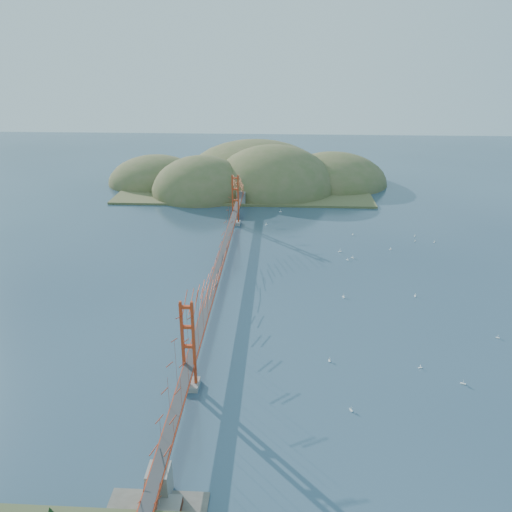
{
  "coord_description": "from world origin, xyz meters",
  "views": [
    {
      "loc": [
        10.55,
        -79.13,
        38.16
      ],
      "look_at": [
        6.31,
        0.0,
        4.8
      ],
      "focal_mm": 35.0,
      "sensor_mm": 36.0,
      "label": 1
    }
  ],
  "objects_px": {
    "sailboat_0": "(344,296)",
    "sailboat_1": "(347,259)",
    "fort": "(160,508)",
    "sailboat_2": "(463,383)",
    "bridge": "(219,243)"
  },
  "relations": [
    {
      "from": "fort",
      "to": "sailboat_0",
      "type": "relative_size",
      "value": 5.06
    },
    {
      "from": "sailboat_0",
      "to": "sailboat_2",
      "type": "height_order",
      "value": "sailboat_2"
    },
    {
      "from": "fort",
      "to": "sailboat_1",
      "type": "xyz_separation_m",
      "value": [
        23.1,
        58.06,
        -0.52
      ]
    },
    {
      "from": "bridge",
      "to": "sailboat_0",
      "type": "xyz_separation_m",
      "value": [
        21.06,
        -5.57,
        -6.85
      ]
    },
    {
      "from": "bridge",
      "to": "sailboat_0",
      "type": "relative_size",
      "value": 129.05
    },
    {
      "from": "sailboat_1",
      "to": "sailboat_2",
      "type": "height_order",
      "value": "sailboat_2"
    },
    {
      "from": "sailboat_0",
      "to": "bridge",
      "type": "bearing_deg",
      "value": 165.18
    },
    {
      "from": "sailboat_0",
      "to": "fort",
      "type": "bearing_deg",
      "value": -115.98
    },
    {
      "from": "sailboat_0",
      "to": "sailboat_1",
      "type": "xyz_separation_m",
      "value": [
        2.43,
        15.65,
        -0.01
      ]
    },
    {
      "from": "bridge",
      "to": "sailboat_1",
      "type": "xyz_separation_m",
      "value": [
        23.5,
        10.07,
        -6.86
      ]
    },
    {
      "from": "fort",
      "to": "sailboat_0",
      "type": "distance_m",
      "value": 47.18
    },
    {
      "from": "sailboat_0",
      "to": "sailboat_1",
      "type": "height_order",
      "value": "sailboat_0"
    },
    {
      "from": "sailboat_0",
      "to": "sailboat_2",
      "type": "bearing_deg",
      "value": -61.43
    },
    {
      "from": "bridge",
      "to": "sailboat_2",
      "type": "relative_size",
      "value": 127.91
    },
    {
      "from": "fort",
      "to": "sailboat_2",
      "type": "height_order",
      "value": "fort"
    }
  ]
}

